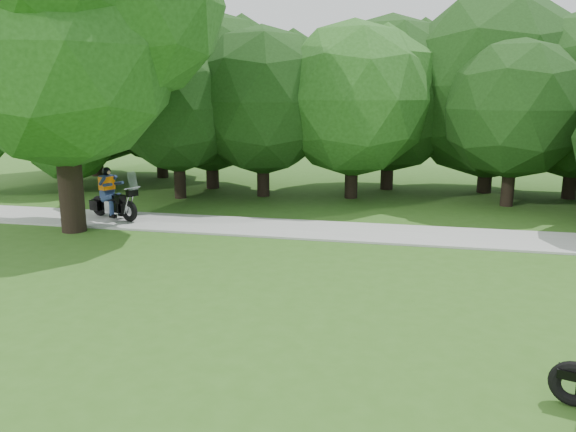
# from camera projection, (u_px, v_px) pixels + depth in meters

# --- Properties ---
(ground) EXTENTS (100.00, 100.00, 0.00)m
(ground) POSITION_uv_depth(u_px,v_px,m) (486.00, 382.00, 7.70)
(ground) COLOR #305A19
(ground) RESTS_ON ground
(walkway) EXTENTS (60.00, 2.20, 0.06)m
(walkway) POSITION_uv_depth(u_px,v_px,m) (450.00, 237.00, 15.33)
(walkway) COLOR #979792
(walkway) RESTS_ON ground
(tree_line) EXTENTS (40.38, 12.51, 7.77)m
(tree_line) POSITION_uv_depth(u_px,v_px,m) (441.00, 98.00, 20.91)
(tree_line) COLOR black
(tree_line) RESTS_ON ground
(big_tree_west) EXTENTS (8.64, 6.56, 9.96)m
(big_tree_west) POSITION_uv_depth(u_px,v_px,m) (63.00, 22.00, 15.21)
(big_tree_west) COLOR black
(big_tree_west) RESTS_ON ground
(touring_motorcycle) EXTENTS (2.00, 1.20, 1.60)m
(touring_motorcycle) POSITION_uv_depth(u_px,v_px,m) (111.00, 200.00, 17.38)
(touring_motorcycle) COLOR black
(touring_motorcycle) RESTS_ON walkway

